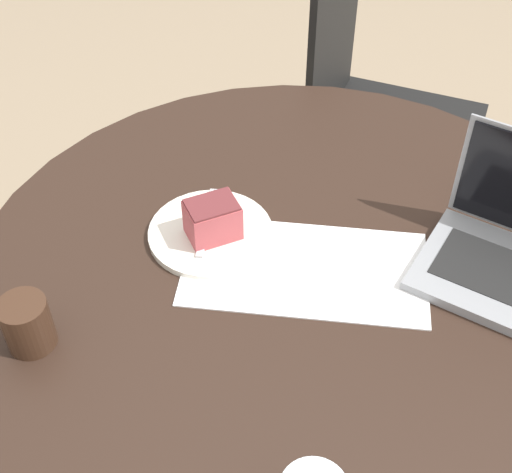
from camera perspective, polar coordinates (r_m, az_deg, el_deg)
name	(u,v)px	position (r m, az deg, el deg)	size (l,w,h in m)	color
dining_table	(299,335)	(1.31, 3.48, -7.88)	(1.13, 1.13, 0.73)	black
chair	(374,119)	(1.98, 9.39, 9.25)	(0.43, 0.43, 0.90)	black
paper_document	(303,268)	(1.18, 3.76, -2.53)	(0.44, 0.30, 0.00)	white
plate	(211,233)	(1.24, -3.65, 0.28)	(0.22, 0.22, 0.01)	silver
cake_slice	(213,219)	(1.20, -3.50, 1.37)	(0.11, 0.11, 0.07)	#B74C51
fork	(211,215)	(1.26, -3.65, 1.73)	(0.06, 0.17, 0.00)	silver
coffee_glass	(27,324)	(1.10, -17.84, -6.67)	(0.07, 0.07, 0.09)	#3D2619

